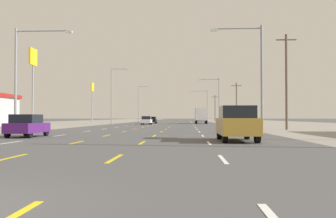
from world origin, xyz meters
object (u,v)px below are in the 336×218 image
(streetlight_right_row_2, at_px, (205,103))
(pole_sign_left_row_1, at_px, (33,67))
(streetlight_left_row_2, at_px, (139,101))
(streetlight_right_row_0, at_px, (256,70))
(streetlight_left_row_1, at_px, (113,92))
(hatchback_inner_left_mid, at_px, (147,120))
(streetlight_right_row_1, at_px, (217,97))
(pole_sign_left_row_2, at_px, (92,93))
(box_truck_far_right_midfar, at_px, (201,115))
(sedan_inner_left_far, at_px, (152,120))
(suv_far_right_nearest, at_px, (237,123))
(hatchback_far_left_near, at_px, (27,126))
(streetlight_left_row_0, at_px, (23,71))

(streetlight_right_row_2, bearing_deg, pole_sign_left_row_1, -112.14)
(streetlight_left_row_2, bearing_deg, streetlight_right_row_2, 0.00)
(streetlight_right_row_0, relative_size, streetlight_left_row_1, 0.82)
(hatchback_inner_left_mid, bearing_deg, streetlight_right_row_1, 8.17)
(streetlight_right_row_2, bearing_deg, pole_sign_left_row_2, -129.53)
(box_truck_far_right_midfar, height_order, streetlight_right_row_2, streetlight_right_row_2)
(sedan_inner_left_far, xyz_separation_m, streetlight_right_row_2, (12.87, 29.79, 4.72))
(suv_far_right_nearest, xyz_separation_m, streetlight_right_row_0, (2.76, 9.05, 4.14))
(hatchback_far_left_near, xyz_separation_m, streetlight_right_row_0, (16.46, 5.40, 4.38))
(suv_far_right_nearest, height_order, streetlight_right_row_1, streetlight_right_row_1)
(streetlight_left_row_1, bearing_deg, streetlight_left_row_2, 89.95)
(hatchback_far_left_near, height_order, streetlight_right_row_2, streetlight_right_row_2)
(suv_far_right_nearest, height_order, streetlight_left_row_1, streetlight_left_row_1)
(hatchback_far_left_near, xyz_separation_m, pole_sign_left_row_2, (-9.25, 53.70, 5.84))
(streetlight_right_row_1, bearing_deg, streetlight_right_row_2, 90.19)
(pole_sign_left_row_1, relative_size, streetlight_left_row_2, 0.96)
(pole_sign_left_row_1, height_order, streetlight_right_row_1, pole_sign_left_row_1)
(streetlight_right_row_0, bearing_deg, streetlight_left_row_2, 103.83)
(sedan_inner_left_far, distance_m, streetlight_left_row_2, 30.96)
(pole_sign_left_row_2, distance_m, streetlight_right_row_0, 54.73)
(sedan_inner_left_far, distance_m, streetlight_right_row_2, 32.80)
(sedan_inner_left_far, bearing_deg, hatchback_inner_left_mid, -89.82)
(suv_far_right_nearest, height_order, streetlight_right_row_0, streetlight_right_row_0)
(box_truck_far_right_midfar, height_order, streetlight_right_row_1, streetlight_right_row_1)
(hatchback_inner_left_mid, bearing_deg, suv_far_right_nearest, -77.74)
(pole_sign_left_row_1, xyz_separation_m, streetlight_left_row_2, (5.96, 62.39, -1.80))
(streetlight_left_row_1, bearing_deg, hatchback_inner_left_mid, -15.70)
(pole_sign_left_row_1, bearing_deg, suv_far_right_nearest, -48.82)
(pole_sign_left_row_1, bearing_deg, sedan_inner_left_far, 69.00)
(hatchback_inner_left_mid, distance_m, streetlight_left_row_1, 8.67)
(streetlight_right_row_2, bearing_deg, sedan_inner_left_far, -113.36)
(streetlight_right_row_0, bearing_deg, box_truck_far_right_midfar, 93.15)
(streetlight_left_row_1, xyz_separation_m, streetlight_right_row_2, (19.45, 39.66, -0.58))
(pole_sign_left_row_1, relative_size, pole_sign_left_row_2, 1.17)
(hatchback_inner_left_mid, xyz_separation_m, sedan_inner_left_far, (-0.04, 11.73, -0.03))
(streetlight_left_row_2, bearing_deg, streetlight_left_row_0, -89.81)
(sedan_inner_left_far, bearing_deg, pole_sign_left_row_2, -174.49)
(box_truck_far_right_midfar, xyz_separation_m, sedan_inner_left_far, (-10.37, 2.05, -1.08))
(pole_sign_left_row_1, bearing_deg, streetlight_right_row_2, 67.86)
(streetlight_left_row_0, height_order, streetlight_left_row_1, streetlight_left_row_1)
(streetlight_right_row_1, bearing_deg, pole_sign_left_row_2, 161.44)
(sedan_inner_left_far, bearing_deg, streetlight_left_row_2, 102.39)
(sedan_inner_left_far, bearing_deg, suv_far_right_nearest, -80.11)
(sedan_inner_left_far, distance_m, pole_sign_left_row_2, 14.07)
(pole_sign_left_row_2, height_order, streetlight_left_row_0, streetlight_left_row_0)
(hatchback_inner_left_mid, bearing_deg, sedan_inner_left_far, 90.18)
(streetlight_right_row_1, distance_m, streetlight_left_row_2, 44.22)
(box_truck_far_right_midfar, relative_size, streetlight_right_row_0, 0.82)
(pole_sign_left_row_2, bearing_deg, suv_far_right_nearest, -68.19)
(streetlight_left_row_0, bearing_deg, streetlight_left_row_2, 90.19)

